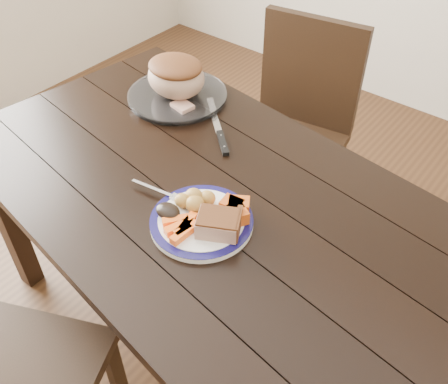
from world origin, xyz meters
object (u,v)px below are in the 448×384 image
Objects in this scene: fork at (162,193)px; dining_table at (207,212)px; roast_joint at (176,77)px; chair_far at (296,122)px; dinner_plate at (202,222)px; serving_platter at (177,97)px; pork_slice at (218,224)px; carving_knife at (220,136)px.

dining_table is at bearing 45.27° from fork.
roast_joint is (-0.32, 0.41, 0.07)m from fork.
chair_far is 0.59m from roast_joint.
dinner_plate is 0.15m from fork.
pork_slice is at bearing -38.47° from serving_platter.
carving_knife is at bearing 82.83° from chair_far.
roast_joint is at bearing 141.53° from pork_slice.
dinner_plate is (0.22, -0.85, 0.23)m from chair_far.
serving_platter is at bearing 138.44° from dinner_plate.
pork_slice is 0.59× the size of fork.
serving_platter reaches higher than dinner_plate.
carving_knife is (0.27, -0.09, -0.00)m from serving_platter.
roast_joint reaches higher than serving_platter.
fork reaches higher than dinner_plate.
dinner_plate is at bearing 95.51° from chair_far.
chair_far is at bearing 85.50° from fork.
carving_knife is (-0.20, 0.33, -0.00)m from dinner_plate.
pork_slice is (0.06, -0.01, 0.04)m from dinner_plate.
dinner_plate is (0.08, -0.11, 0.10)m from dining_table.
dining_table is 0.27m from carving_knife.
pork_slice is 0.50× the size of roast_joint.
fork is (0.07, -0.84, 0.25)m from chair_far.
chair_far reaches higher than roast_joint.
dinner_plate is 0.07m from pork_slice.
fork is at bearing -125.36° from dining_table.
dinner_plate is at bearing -17.34° from carving_knife.
serving_platter is 1.34× the size of carving_knife.
fork is (-0.07, -0.10, 0.11)m from dining_table.
chair_far is 3.64× the size of carving_knife.
pork_slice is (0.28, -0.85, 0.27)m from chair_far.
serving_platter reaches higher than carving_knife.
fork is at bearing 176.38° from dinner_plate.
fork is 0.85× the size of roast_joint.
serving_platter is 0.52m from fork.
dinner_plate reaches higher than dining_table.
chair_far reaches higher than carving_knife.
roast_joint is (0.00, 0.00, 0.08)m from serving_platter.
dinner_plate is 0.80× the size of serving_platter.
roast_joint is (-0.25, -0.43, 0.31)m from chair_far.
roast_joint reaches higher than fork.
carving_knife is at bearing -17.83° from roast_joint.
serving_platter is (-0.47, 0.42, 0.00)m from dinner_plate.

